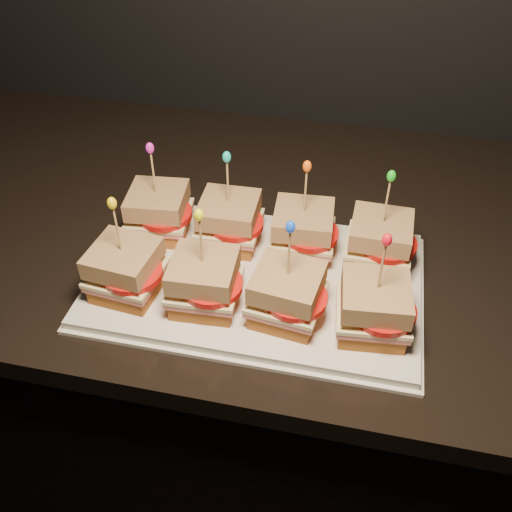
# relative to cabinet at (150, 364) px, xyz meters

# --- Properties ---
(cabinet) EXTENTS (2.65, 0.68, 0.84)m
(cabinet) POSITION_rel_cabinet_xyz_m (0.00, 0.00, 0.00)
(cabinet) COLOR black
(cabinet) RESTS_ON ground
(granite_slab) EXTENTS (2.69, 0.72, 0.03)m
(granite_slab) POSITION_rel_cabinet_xyz_m (0.00, 0.00, 0.44)
(granite_slab) COLOR black
(granite_slab) RESTS_ON cabinet
(platter) EXTENTS (0.46, 0.29, 0.02)m
(platter) POSITION_rel_cabinet_xyz_m (0.28, -0.16, 0.47)
(platter) COLOR white
(platter) RESTS_ON granite_slab
(platter_rim) EXTENTS (0.47, 0.30, 0.01)m
(platter_rim) POSITION_rel_cabinet_xyz_m (0.28, -0.16, 0.46)
(platter_rim) COLOR white
(platter_rim) RESTS_ON granite_slab
(sandwich_0_bread_bot) EXTENTS (0.09, 0.09, 0.02)m
(sandwich_0_bread_bot) POSITION_rel_cabinet_xyz_m (0.11, -0.09, 0.49)
(sandwich_0_bread_bot) COLOR brown
(sandwich_0_bread_bot) RESTS_ON platter
(sandwich_0_ham) EXTENTS (0.10, 0.10, 0.01)m
(sandwich_0_ham) POSITION_rel_cabinet_xyz_m (0.11, -0.09, 0.50)
(sandwich_0_ham) COLOR #C45A5A
(sandwich_0_ham) RESTS_ON sandwich_0_bread_bot
(sandwich_0_cheese) EXTENTS (0.10, 0.10, 0.01)m
(sandwich_0_cheese) POSITION_rel_cabinet_xyz_m (0.11, -0.09, 0.51)
(sandwich_0_cheese) COLOR beige
(sandwich_0_cheese) RESTS_ON sandwich_0_ham
(sandwich_0_tomato) EXTENTS (0.08, 0.08, 0.01)m
(sandwich_0_tomato) POSITION_rel_cabinet_xyz_m (0.13, -0.09, 0.52)
(sandwich_0_tomato) COLOR red
(sandwich_0_tomato) RESTS_ON sandwich_0_cheese
(sandwich_0_bread_top) EXTENTS (0.09, 0.09, 0.03)m
(sandwich_0_bread_top) POSITION_rel_cabinet_xyz_m (0.11, -0.09, 0.53)
(sandwich_0_bread_top) COLOR brown
(sandwich_0_bread_top) RESTS_ON sandwich_0_tomato
(sandwich_0_pick) EXTENTS (0.00, 0.00, 0.09)m
(sandwich_0_pick) POSITION_rel_cabinet_xyz_m (0.11, -0.09, 0.58)
(sandwich_0_pick) COLOR tan
(sandwich_0_pick) RESTS_ON sandwich_0_bread_top
(sandwich_0_frill) EXTENTS (0.01, 0.01, 0.02)m
(sandwich_0_frill) POSITION_rel_cabinet_xyz_m (0.11, -0.09, 0.62)
(sandwich_0_frill) COLOR #D31FB9
(sandwich_0_frill) RESTS_ON sandwich_0_pick
(sandwich_1_bread_bot) EXTENTS (0.08, 0.08, 0.02)m
(sandwich_1_bread_bot) POSITION_rel_cabinet_xyz_m (0.22, -0.09, 0.49)
(sandwich_1_bread_bot) COLOR brown
(sandwich_1_bread_bot) RESTS_ON platter
(sandwich_1_ham) EXTENTS (0.09, 0.09, 0.01)m
(sandwich_1_ham) POSITION_rel_cabinet_xyz_m (0.22, -0.09, 0.50)
(sandwich_1_ham) COLOR #C45A5A
(sandwich_1_ham) RESTS_ON sandwich_1_bread_bot
(sandwich_1_cheese) EXTENTS (0.09, 0.09, 0.01)m
(sandwich_1_cheese) POSITION_rel_cabinet_xyz_m (0.22, -0.09, 0.51)
(sandwich_1_cheese) COLOR beige
(sandwich_1_cheese) RESTS_ON sandwich_1_ham
(sandwich_1_tomato) EXTENTS (0.08, 0.08, 0.01)m
(sandwich_1_tomato) POSITION_rel_cabinet_xyz_m (0.24, -0.09, 0.52)
(sandwich_1_tomato) COLOR red
(sandwich_1_tomato) RESTS_ON sandwich_1_cheese
(sandwich_1_bread_top) EXTENTS (0.09, 0.09, 0.03)m
(sandwich_1_bread_top) POSITION_rel_cabinet_xyz_m (0.22, -0.09, 0.53)
(sandwich_1_bread_top) COLOR brown
(sandwich_1_bread_top) RESTS_ON sandwich_1_tomato
(sandwich_1_pick) EXTENTS (0.00, 0.00, 0.09)m
(sandwich_1_pick) POSITION_rel_cabinet_xyz_m (0.22, -0.09, 0.58)
(sandwich_1_pick) COLOR tan
(sandwich_1_pick) RESTS_ON sandwich_1_bread_top
(sandwich_1_frill) EXTENTS (0.01, 0.01, 0.02)m
(sandwich_1_frill) POSITION_rel_cabinet_xyz_m (0.22, -0.09, 0.62)
(sandwich_1_frill) COLOR #14BEAC
(sandwich_1_frill) RESTS_ON sandwich_1_pick
(sandwich_2_bread_bot) EXTENTS (0.09, 0.09, 0.02)m
(sandwich_2_bread_bot) POSITION_rel_cabinet_xyz_m (0.33, -0.09, 0.49)
(sandwich_2_bread_bot) COLOR brown
(sandwich_2_bread_bot) RESTS_ON platter
(sandwich_2_ham) EXTENTS (0.10, 0.09, 0.01)m
(sandwich_2_ham) POSITION_rel_cabinet_xyz_m (0.33, -0.09, 0.50)
(sandwich_2_ham) COLOR #C45A5A
(sandwich_2_ham) RESTS_ON sandwich_2_bread_bot
(sandwich_2_cheese) EXTENTS (0.10, 0.09, 0.01)m
(sandwich_2_cheese) POSITION_rel_cabinet_xyz_m (0.33, -0.09, 0.51)
(sandwich_2_cheese) COLOR beige
(sandwich_2_cheese) RESTS_ON sandwich_2_ham
(sandwich_2_tomato) EXTENTS (0.08, 0.08, 0.01)m
(sandwich_2_tomato) POSITION_rel_cabinet_xyz_m (0.35, -0.09, 0.52)
(sandwich_2_tomato) COLOR red
(sandwich_2_tomato) RESTS_ON sandwich_2_cheese
(sandwich_2_bread_top) EXTENTS (0.09, 0.09, 0.03)m
(sandwich_2_bread_top) POSITION_rel_cabinet_xyz_m (0.33, -0.09, 0.53)
(sandwich_2_bread_top) COLOR brown
(sandwich_2_bread_top) RESTS_ON sandwich_2_tomato
(sandwich_2_pick) EXTENTS (0.00, 0.00, 0.09)m
(sandwich_2_pick) POSITION_rel_cabinet_xyz_m (0.33, -0.09, 0.58)
(sandwich_2_pick) COLOR tan
(sandwich_2_pick) RESTS_ON sandwich_2_bread_top
(sandwich_2_frill) EXTENTS (0.01, 0.01, 0.02)m
(sandwich_2_frill) POSITION_rel_cabinet_xyz_m (0.33, -0.09, 0.62)
(sandwich_2_frill) COLOR #FE5D0E
(sandwich_2_frill) RESTS_ON sandwich_2_pick
(sandwich_3_bread_bot) EXTENTS (0.08, 0.08, 0.02)m
(sandwich_3_bread_bot) POSITION_rel_cabinet_xyz_m (0.44, -0.09, 0.49)
(sandwich_3_bread_bot) COLOR brown
(sandwich_3_bread_bot) RESTS_ON platter
(sandwich_3_ham) EXTENTS (0.09, 0.09, 0.01)m
(sandwich_3_ham) POSITION_rel_cabinet_xyz_m (0.44, -0.09, 0.50)
(sandwich_3_ham) COLOR #C45A5A
(sandwich_3_ham) RESTS_ON sandwich_3_bread_bot
(sandwich_3_cheese) EXTENTS (0.09, 0.09, 0.01)m
(sandwich_3_cheese) POSITION_rel_cabinet_xyz_m (0.44, -0.09, 0.51)
(sandwich_3_cheese) COLOR beige
(sandwich_3_cheese) RESTS_ON sandwich_3_ham
(sandwich_3_tomato) EXTENTS (0.08, 0.08, 0.01)m
(sandwich_3_tomato) POSITION_rel_cabinet_xyz_m (0.46, -0.09, 0.52)
(sandwich_3_tomato) COLOR red
(sandwich_3_tomato) RESTS_ON sandwich_3_cheese
(sandwich_3_bread_top) EXTENTS (0.09, 0.09, 0.03)m
(sandwich_3_bread_top) POSITION_rel_cabinet_xyz_m (0.44, -0.09, 0.53)
(sandwich_3_bread_top) COLOR brown
(sandwich_3_bread_top) RESTS_ON sandwich_3_tomato
(sandwich_3_pick) EXTENTS (0.00, 0.00, 0.09)m
(sandwich_3_pick) POSITION_rel_cabinet_xyz_m (0.44, -0.09, 0.58)
(sandwich_3_pick) COLOR tan
(sandwich_3_pick) RESTS_ON sandwich_3_bread_top
(sandwich_3_frill) EXTENTS (0.01, 0.01, 0.02)m
(sandwich_3_frill) POSITION_rel_cabinet_xyz_m (0.44, -0.09, 0.62)
(sandwich_3_frill) COLOR green
(sandwich_3_frill) RESTS_ON sandwich_3_pick
(sandwich_4_bread_bot) EXTENTS (0.09, 0.09, 0.02)m
(sandwich_4_bread_bot) POSITION_rel_cabinet_xyz_m (0.11, -0.22, 0.49)
(sandwich_4_bread_bot) COLOR brown
(sandwich_4_bread_bot) RESTS_ON platter
(sandwich_4_ham) EXTENTS (0.10, 0.10, 0.01)m
(sandwich_4_ham) POSITION_rel_cabinet_xyz_m (0.11, -0.22, 0.50)
(sandwich_4_ham) COLOR #C45A5A
(sandwich_4_ham) RESTS_ON sandwich_4_bread_bot
(sandwich_4_cheese) EXTENTS (0.10, 0.10, 0.01)m
(sandwich_4_cheese) POSITION_rel_cabinet_xyz_m (0.11, -0.22, 0.51)
(sandwich_4_cheese) COLOR beige
(sandwich_4_cheese) RESTS_ON sandwich_4_ham
(sandwich_4_tomato) EXTENTS (0.08, 0.08, 0.01)m
(sandwich_4_tomato) POSITION_rel_cabinet_xyz_m (0.13, -0.23, 0.52)
(sandwich_4_tomato) COLOR red
(sandwich_4_tomato) RESTS_ON sandwich_4_cheese
(sandwich_4_bread_top) EXTENTS (0.09, 0.09, 0.03)m
(sandwich_4_bread_top) POSITION_rel_cabinet_xyz_m (0.11, -0.22, 0.53)
(sandwich_4_bread_top) COLOR brown
(sandwich_4_bread_top) RESTS_ON sandwich_4_tomato
(sandwich_4_pick) EXTENTS (0.00, 0.00, 0.09)m
(sandwich_4_pick) POSITION_rel_cabinet_xyz_m (0.11, -0.22, 0.58)
(sandwich_4_pick) COLOR tan
(sandwich_4_pick) RESTS_ON sandwich_4_bread_top
(sandwich_4_frill) EXTENTS (0.01, 0.01, 0.02)m
(sandwich_4_frill) POSITION_rel_cabinet_xyz_m (0.11, -0.22, 0.62)
(sandwich_4_frill) COLOR yellow
(sandwich_4_frill) RESTS_ON sandwich_4_pick
(sandwich_5_bread_bot) EXTENTS (0.09, 0.09, 0.02)m
(sandwich_5_bread_bot) POSITION_rel_cabinet_xyz_m (0.22, -0.22, 0.49)
(sandwich_5_bread_bot) COLOR brown
(sandwich_5_bread_bot) RESTS_ON platter
(sandwich_5_ham) EXTENTS (0.09, 0.09, 0.01)m
(sandwich_5_ham) POSITION_rel_cabinet_xyz_m (0.22, -0.22, 0.50)
(sandwich_5_ham) COLOR #C45A5A
(sandwich_5_ham) RESTS_ON sandwich_5_bread_bot
(sandwich_5_cheese) EXTENTS (0.10, 0.09, 0.01)m
(sandwich_5_cheese) POSITION_rel_cabinet_xyz_m (0.22, -0.22, 0.51)
(sandwich_5_cheese) COLOR beige
(sandwich_5_cheese) RESTS_ON sandwich_5_ham
(sandwich_5_tomato) EXTENTS (0.08, 0.08, 0.01)m
(sandwich_5_tomato) POSITION_rel_cabinet_xyz_m (0.24, -0.23, 0.52)
(sandwich_5_tomato) COLOR red
(sandwich_5_tomato) RESTS_ON sandwich_5_cheese
(sandwich_5_bread_top) EXTENTS (0.09, 0.09, 0.03)m
(sandwich_5_bread_top) POSITION_rel_cabinet_xyz_m (0.22, -0.22, 0.53)
(sandwich_5_bread_top) COLOR brown
(sandwich_5_bread_top) RESTS_ON sandwich_5_tomato
(sandwich_5_pick) EXTENTS (0.00, 0.00, 0.09)m
(sandwich_5_pick) POSITION_rel_cabinet_xyz_m (0.22, -0.22, 0.58)
(sandwich_5_pick) COLOR tan
(sandwich_5_pick) RESTS_ON sandwich_5_bread_top
(sandwich_5_frill) EXTENTS (0.01, 0.01, 0.02)m
(sandwich_5_frill) POSITION_rel_cabinet_xyz_m (0.22, -0.22, 0.62)
(sandwich_5_frill) COLOR #E9F60D
(sandwich_5_frill) RESTS_ON sandwich_5_pick
(sandwich_6_bread_bot) EXTENTS (0.09, 0.09, 0.02)m
(sandwich_6_bread_bot) POSITION_rel_cabinet_xyz_m (0.33, -0.22, 0.49)
(sandwich_6_bread_bot) COLOR brown
(sandwich_6_bread_bot) RESTS_ON platter
(sandwich_6_ham) EXTENTS (0.10, 0.10, 0.01)m
(sandwich_6_ham) POSITION_rel_cabinet_xyz_m (0.33, -0.22, 0.50)
(sandwich_6_ham) COLOR #C45A5A
(sandwich_6_ham) RESTS_ON sandwich_6_bread_bot
(sandwich_6_cheese) EXTENTS (0.10, 0.10, 0.01)m
(sandwich_6_cheese) POSITION_rel_cabinet_xyz_m (0.33, -0.22, 0.51)
(sandwich_6_cheese) COLOR beige
(sandwich_6_cheese) RESTS_ON sandwich_6_ham
(sandwich_6_tomato) EXTENTS (0.08, 0.08, 0.01)m
(sandwich_6_tomato) POSITION_rel_cabinet_xyz_m (0.35, -0.23, 0.52)
(sandwich_6_tomato) COLOR red
(sandwich_6_tomato) RESTS_ON sandwich_6_cheese
(sandwich_6_bread_top) EXTENTS (0.09, 0.09, 0.03)m
(sandwich_6_bread_top) POSITION_rel_cabinet_xyz_m (0.33, -0.22, 0.53)
(sandwich_6_bread_top) COLOR brown
(sandwich_6_bread_top) RESTS_ON sandwich_6_tomato
(sandwich_6_pick) EXTENTS (0.00, 0.00, 0.09)m
(sandwich_6_pick) POSITION_rel_cabinet_xyz_m (0.33, -0.22, 0.58)
(sandwich_6_pick) COLOR tan
(sandwich_6_pick) RESTS_ON sandwich_6_bread_top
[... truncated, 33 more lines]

